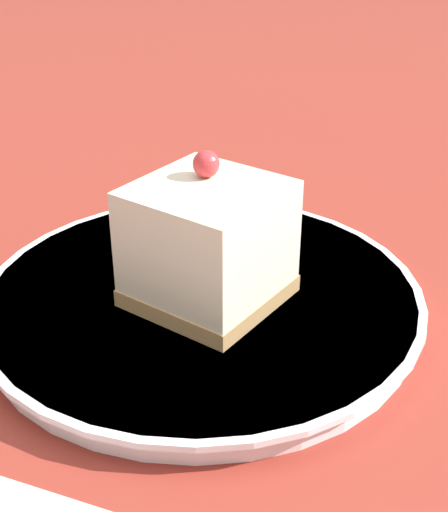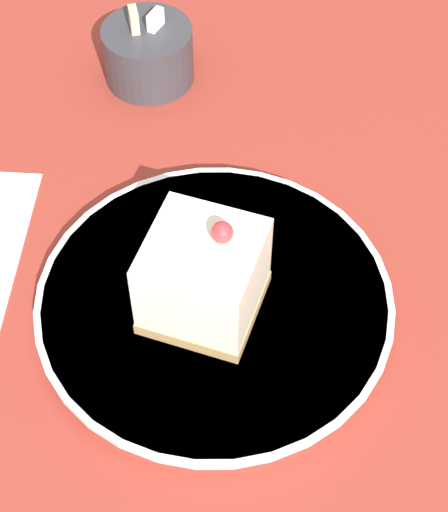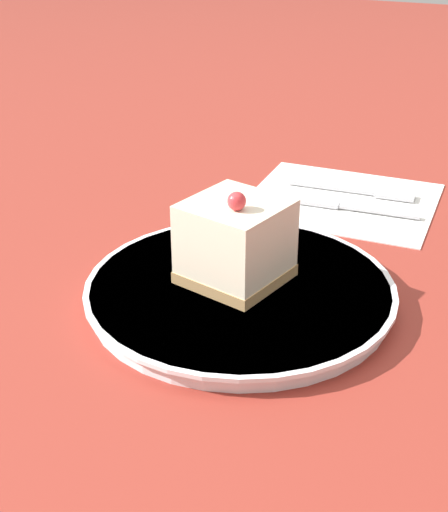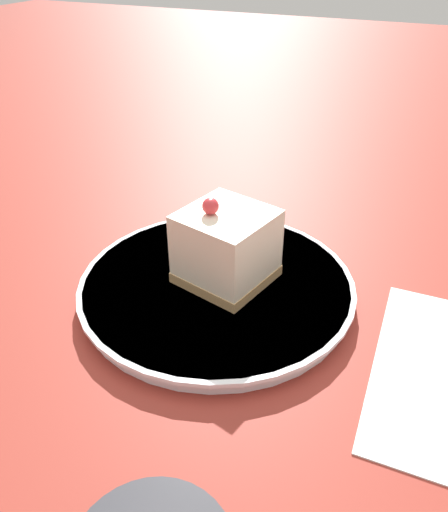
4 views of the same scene
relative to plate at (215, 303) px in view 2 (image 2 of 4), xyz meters
The scene contains 4 objects.
ground_plane 0.03m from the plate, 73.93° to the left, with size 4.00×4.00×0.00m, color maroon.
plate is the anchor object (origin of this frame).
cake_slice 0.05m from the plate, 131.96° to the right, with size 0.10×0.10×0.09m.
sugar_bowl 0.29m from the plate, 108.42° to the left, with size 0.09×0.09×0.08m.
Camera 2 is at (0.04, -0.41, 0.57)m, focal length 60.00 mm.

